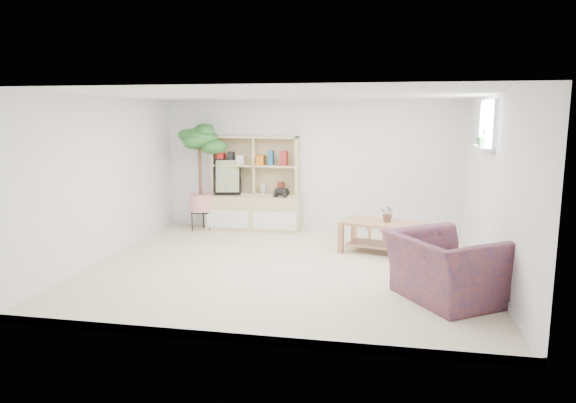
% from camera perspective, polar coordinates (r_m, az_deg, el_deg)
% --- Properties ---
extents(floor, '(5.50, 5.00, 0.01)m').
position_cam_1_polar(floor, '(7.34, -0.35, -7.28)').
color(floor, beige).
rests_on(floor, ground).
extents(ceiling, '(5.50, 5.00, 0.01)m').
position_cam_1_polar(ceiling, '(7.03, -0.37, 11.79)').
color(ceiling, white).
rests_on(ceiling, walls).
extents(walls, '(5.51, 5.01, 2.40)m').
position_cam_1_polar(walls, '(7.09, -0.36, 2.04)').
color(walls, white).
rests_on(walls, floor).
extents(baseboard, '(5.50, 5.00, 0.10)m').
position_cam_1_polar(baseboard, '(7.33, -0.35, -6.90)').
color(baseboard, white).
rests_on(baseboard, floor).
extents(window, '(0.10, 0.98, 0.68)m').
position_cam_1_polar(window, '(7.62, 21.35, 7.96)').
color(window, '#C0D7F8').
rests_on(window, walls).
extents(window_sill, '(0.14, 1.00, 0.04)m').
position_cam_1_polar(window_sill, '(7.63, 20.76, 5.59)').
color(window_sill, white).
rests_on(window_sill, walls).
extents(storage_unit, '(1.74, 0.59, 1.74)m').
position_cam_1_polar(storage_unit, '(9.52, -3.78, 1.99)').
color(storage_unit, '#D2C08C').
rests_on(storage_unit, floor).
extents(poster, '(0.50, 0.21, 0.67)m').
position_cam_1_polar(poster, '(9.60, -6.71, 2.71)').
color(poster, yellow).
rests_on(poster, storage_unit).
extents(toy_truck, '(0.35, 0.26, 0.17)m').
position_cam_1_polar(toy_truck, '(9.35, -0.72, 1.05)').
color(toy_truck, black).
rests_on(toy_truck, storage_unit).
extents(coffee_table, '(1.37, 0.99, 0.50)m').
position_cam_1_polar(coffee_table, '(8.12, 10.43, -3.95)').
color(coffee_table, '#955C3F').
rests_on(coffee_table, floor).
extents(table_plant, '(0.31, 0.30, 0.26)m').
position_cam_1_polar(table_plant, '(8.03, 11.07, -1.34)').
color(table_plant, '#1A571B').
rests_on(table_plant, coffee_table).
extents(floor_tree, '(0.93, 0.93, 1.98)m').
position_cam_1_polar(floor_tree, '(9.60, -9.71, 2.65)').
color(floor_tree, '#0F4A18').
rests_on(floor_tree, floor).
extents(armchair, '(1.53, 1.57, 0.89)m').
position_cam_1_polar(armchair, '(6.24, 17.14, -6.56)').
color(armchair, navy).
rests_on(armchair, floor).
extents(sill_plant, '(0.18, 0.16, 0.27)m').
position_cam_1_polar(sill_plant, '(7.67, 20.76, 6.76)').
color(sill_plant, '#0F4A18').
rests_on(sill_plant, window_sill).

